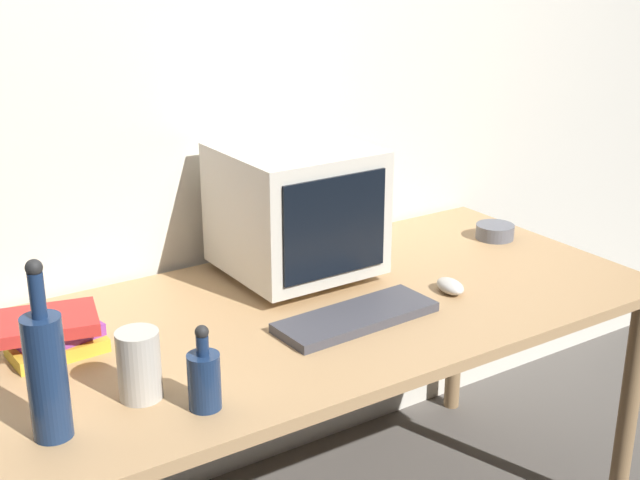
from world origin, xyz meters
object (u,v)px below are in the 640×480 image
Objects in this scene: metal_canister at (139,365)px; bottle_short at (204,378)px; computer_mouse at (450,286)px; cd_spindle at (495,231)px; keyboard at (356,317)px; book_stack at (54,333)px; crt_monitor at (295,210)px; bottle_tall at (47,372)px.

bottle_short is at bearing -49.58° from metal_canister.
cd_spindle reaches higher than computer_mouse.
computer_mouse is at bearing 4.09° from metal_canister.
computer_mouse is 0.67× the size of metal_canister.
keyboard is 0.72m from book_stack.
metal_canister is at bearing -73.73° from book_stack.
keyboard is at bearing 5.23° from metal_canister.
crt_monitor is 0.93m from bottle_tall.
crt_monitor reaches higher than computer_mouse.
crt_monitor is 2.13× the size of bottle_short.
book_stack is (-0.68, 0.25, 0.04)m from keyboard.
crt_monitor is 0.73m from book_stack.
computer_mouse is 0.48m from cd_spindle.
keyboard is at bearing -20.01° from book_stack.
metal_canister is at bearing -165.96° from computer_mouse.
metal_canister is (-0.09, 0.11, 0.01)m from bottle_short.
crt_monitor is 1.58× the size of book_stack.
cd_spindle is (1.22, 0.42, -0.04)m from bottle_short.
crt_monitor is 3.26× the size of cd_spindle.
bottle_tall is 1.98× the size of bottle_short.
bottle_short is 0.45m from book_stack.
keyboard is 0.59m from metal_canister.
computer_mouse is 0.83× the size of cd_spindle.
computer_mouse is 0.28× the size of bottle_tall.
cd_spindle reaches higher than keyboard.
crt_monitor is at bearing 140.61° from computer_mouse.
bottle_tall reaches higher than book_stack.
bottle_short is at bearing -157.94° from computer_mouse.
keyboard is 0.77m from cd_spindle.
book_stack is at bearing 113.83° from bottle_short.
computer_mouse is 1.11m from bottle_tall.
bottle_short is 0.14m from metal_canister.
book_stack is at bearing 72.47° from bottle_tall.
book_stack is at bearing 157.44° from keyboard.
metal_canister is at bearing -177.32° from keyboard.
keyboard is 1.16× the size of bottle_tall.
keyboard is 2.29× the size of bottle_short.
cd_spindle is at bearing -6.48° from crt_monitor.
metal_canister is (0.20, 0.04, -0.06)m from bottle_tall.
bottle_tall is (-1.10, -0.11, 0.12)m from computer_mouse.
crt_monitor is 1.08× the size of bottle_tall.
crt_monitor is 2.61× the size of metal_canister.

